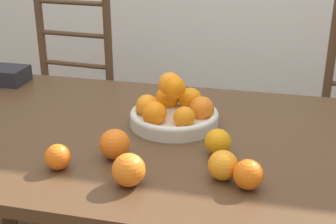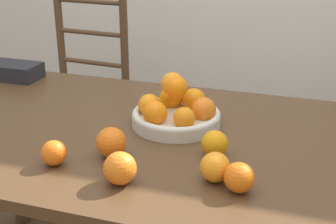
# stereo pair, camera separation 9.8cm
# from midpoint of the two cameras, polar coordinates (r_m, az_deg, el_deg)

# --- Properties ---
(dining_table) EXTENTS (1.83, 0.90, 0.74)m
(dining_table) POSITION_cam_midpoint_polar(r_m,az_deg,el_deg) (1.45, -2.70, -5.99)
(dining_table) COLOR #4C331E
(dining_table) RESTS_ON ground_plane
(fruit_bowl) EXTENTS (0.28, 0.28, 0.16)m
(fruit_bowl) POSITION_cam_midpoint_polar(r_m,az_deg,el_deg) (1.46, -1.15, 0.20)
(fruit_bowl) COLOR beige
(fruit_bowl) RESTS_ON dining_table
(orange_loose_0) EXTENTS (0.08, 0.08, 0.08)m
(orange_loose_0) POSITION_cam_midpoint_polar(r_m,az_deg,el_deg) (1.16, 4.31, -6.53)
(orange_loose_0) COLOR orange
(orange_loose_0) RESTS_ON dining_table
(orange_loose_1) EXTENTS (0.08, 0.08, 0.08)m
(orange_loose_1) POSITION_cam_midpoint_polar(r_m,az_deg,el_deg) (1.27, -8.74, -3.93)
(orange_loose_1) COLOR orange
(orange_loose_1) RESTS_ON dining_table
(orange_loose_2) EXTENTS (0.08, 0.08, 0.08)m
(orange_loose_2) POSITION_cam_midpoint_polar(r_m,az_deg,el_deg) (1.14, -7.30, -7.07)
(orange_loose_2) COLOR orange
(orange_loose_2) RESTS_ON dining_table
(orange_loose_3) EXTENTS (0.07, 0.07, 0.07)m
(orange_loose_3) POSITION_cam_midpoint_polar(r_m,az_deg,el_deg) (1.25, -15.51, -5.34)
(orange_loose_3) COLOR orange
(orange_loose_3) RESTS_ON dining_table
(orange_loose_4) EXTENTS (0.07, 0.07, 0.07)m
(orange_loose_4) POSITION_cam_midpoint_polar(r_m,az_deg,el_deg) (1.13, 7.29, -7.62)
(orange_loose_4) COLOR orange
(orange_loose_4) RESTS_ON dining_table
(orange_loose_5) EXTENTS (0.07, 0.07, 0.07)m
(orange_loose_5) POSITION_cam_midpoint_polar(r_m,az_deg,el_deg) (1.28, 3.93, -3.70)
(orange_loose_5) COLOR orange
(orange_loose_5) RESTS_ON dining_table
(chair_left) EXTENTS (0.45, 0.43, 1.04)m
(chair_left) POSITION_cam_midpoint_polar(r_m,az_deg,el_deg) (2.43, -13.55, 1.29)
(chair_left) COLOR #513823
(chair_left) RESTS_ON ground_plane
(book_stack) EXTENTS (0.22, 0.13, 0.06)m
(book_stack) POSITION_cam_midpoint_polar(r_m,az_deg,el_deg) (1.99, -21.18, 4.25)
(book_stack) COLOR #232328
(book_stack) RESTS_ON dining_table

